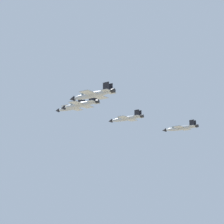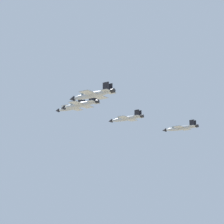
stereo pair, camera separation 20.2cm
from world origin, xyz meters
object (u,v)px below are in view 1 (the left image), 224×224
at_px(jet_lead, 71,108).
at_px(jet_right_wingman, 126,118).
at_px(jet_right_outer, 180,128).
at_px(jet_left_outer, 92,95).
at_px(jet_left_wingman, 80,105).

xyz_separation_m(jet_lead, jet_right_wingman, (17.57, 15.97, -4.26)).
bearing_deg(jet_right_outer, jet_left_outer, 90.96).
relative_size(jet_left_wingman, jet_left_outer, 1.01).
relative_size(jet_left_wingman, jet_right_wingman, 1.00).
relative_size(jet_lead, jet_right_wingman, 0.97).
height_order(jet_lead, jet_right_wingman, jet_lead).
distance_m(jet_left_wingman, jet_right_wingman, 30.75).
height_order(jet_right_wingman, jet_left_outer, jet_right_wingman).
relative_size(jet_right_wingman, jet_right_outer, 1.04).
relative_size(jet_lead, jet_right_outer, 1.01).
height_order(jet_lead, jet_left_wingman, jet_lead).
bearing_deg(jet_right_outer, jet_lead, 41.32).
distance_m(jet_right_wingman, jet_left_outer, 49.66).
relative_size(jet_lead, jet_left_wingman, 0.97).
distance_m(jet_lead, jet_left_outer, 48.08).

